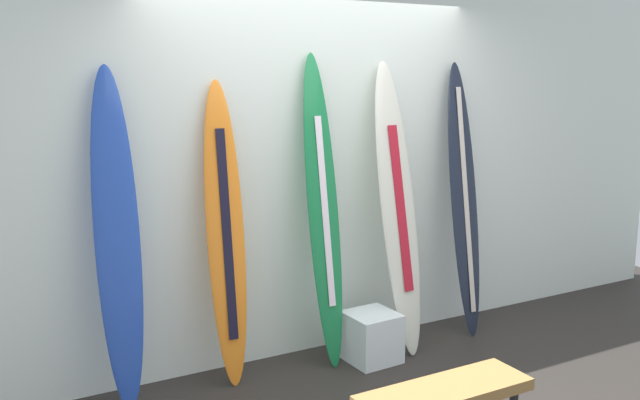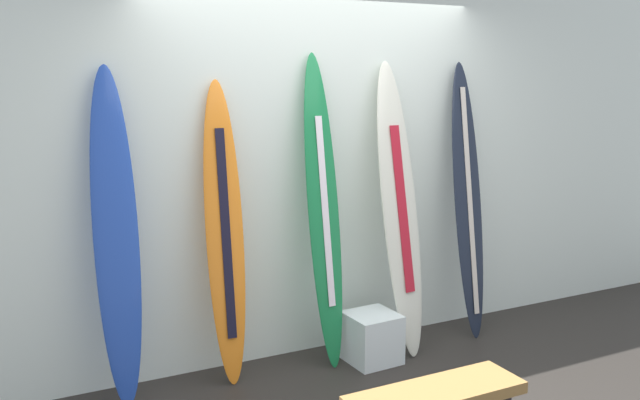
{
  "view_description": "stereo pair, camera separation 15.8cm",
  "coord_description": "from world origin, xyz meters",
  "px_view_note": "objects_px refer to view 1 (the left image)",
  "views": [
    {
      "loc": [
        -2.27,
        -2.99,
        2.0
      ],
      "look_at": [
        -0.1,
        0.95,
        1.16
      ],
      "focal_mm": 38.24,
      "sensor_mm": 36.0,
      "label": 1
    },
    {
      "loc": [
        -2.13,
        -3.06,
        2.0
      ],
      "look_at": [
        -0.1,
        0.95,
        1.16
      ],
      "focal_mm": 38.24,
      "sensor_mm": 36.0,
      "label": 2
    }
  ],
  "objects_px": {
    "surfboard_ivory": "(398,208)",
    "display_block_left": "(372,337)",
    "surfboard_cobalt": "(117,240)",
    "bench": "(444,400)",
    "surfboard_charcoal": "(464,200)",
    "surfboard_emerald": "(323,211)",
    "surfboard_sunset": "(226,237)"
  },
  "relations": [
    {
      "from": "surfboard_sunset",
      "to": "surfboard_charcoal",
      "type": "relative_size",
      "value": 0.94
    },
    {
      "from": "bench",
      "to": "surfboard_ivory",
      "type": "bearing_deg",
      "value": 63.2
    },
    {
      "from": "surfboard_ivory",
      "to": "surfboard_sunset",
      "type": "bearing_deg",
      "value": 176.08
    },
    {
      "from": "surfboard_emerald",
      "to": "surfboard_sunset",
      "type": "bearing_deg",
      "value": 177.39
    },
    {
      "from": "display_block_left",
      "to": "surfboard_ivory",
      "type": "bearing_deg",
      "value": 22.86
    },
    {
      "from": "surfboard_emerald",
      "to": "display_block_left",
      "type": "relative_size",
      "value": 6.07
    },
    {
      "from": "surfboard_cobalt",
      "to": "surfboard_charcoal",
      "type": "bearing_deg",
      "value": -0.91
    },
    {
      "from": "surfboard_emerald",
      "to": "surfboard_ivory",
      "type": "relative_size",
      "value": 1.02
    },
    {
      "from": "surfboard_cobalt",
      "to": "bench",
      "type": "xyz_separation_m",
      "value": [
        1.22,
        -1.54,
        -0.63
      ]
    },
    {
      "from": "surfboard_sunset",
      "to": "bench",
      "type": "height_order",
      "value": "surfboard_sunset"
    },
    {
      "from": "surfboard_sunset",
      "to": "surfboard_ivory",
      "type": "xyz_separation_m",
      "value": [
        1.28,
        -0.09,
        0.08
      ]
    },
    {
      "from": "surfboard_charcoal",
      "to": "surfboard_cobalt",
      "type": "bearing_deg",
      "value": 179.09
    },
    {
      "from": "surfboard_sunset",
      "to": "surfboard_ivory",
      "type": "relative_size",
      "value": 0.94
    },
    {
      "from": "surfboard_sunset",
      "to": "bench",
      "type": "bearing_deg",
      "value": -70.8
    },
    {
      "from": "surfboard_cobalt",
      "to": "bench",
      "type": "relative_size",
      "value": 2.23
    },
    {
      "from": "surfboard_ivory",
      "to": "surfboard_emerald",
      "type": "bearing_deg",
      "value": 174.51
    },
    {
      "from": "surfboard_ivory",
      "to": "bench",
      "type": "xyz_separation_m",
      "value": [
        -0.74,
        -1.46,
        -0.65
      ]
    },
    {
      "from": "surfboard_cobalt",
      "to": "display_block_left",
      "type": "height_order",
      "value": "surfboard_cobalt"
    },
    {
      "from": "surfboard_cobalt",
      "to": "surfboard_sunset",
      "type": "bearing_deg",
      "value": 0.68
    },
    {
      "from": "surfboard_emerald",
      "to": "surfboard_cobalt",
      "type": "bearing_deg",
      "value": 179.02
    },
    {
      "from": "surfboard_cobalt",
      "to": "display_block_left",
      "type": "distance_m",
      "value": 1.89
    },
    {
      "from": "surfboard_charcoal",
      "to": "display_block_left",
      "type": "relative_size",
      "value": 5.92
    },
    {
      "from": "surfboard_sunset",
      "to": "display_block_left",
      "type": "relative_size",
      "value": 5.57
    },
    {
      "from": "surfboard_ivory",
      "to": "display_block_left",
      "type": "height_order",
      "value": "surfboard_ivory"
    },
    {
      "from": "bench",
      "to": "surfboard_sunset",
      "type": "bearing_deg",
      "value": 109.2
    },
    {
      "from": "surfboard_charcoal",
      "to": "surfboard_ivory",
      "type": "bearing_deg",
      "value": -176.6
    },
    {
      "from": "surfboard_cobalt",
      "to": "surfboard_emerald",
      "type": "height_order",
      "value": "surfboard_emerald"
    },
    {
      "from": "surfboard_emerald",
      "to": "surfboard_ivory",
      "type": "bearing_deg",
      "value": -5.49
    },
    {
      "from": "surfboard_charcoal",
      "to": "display_block_left",
      "type": "bearing_deg",
      "value": -170.22
    },
    {
      "from": "surfboard_cobalt",
      "to": "display_block_left",
      "type": "bearing_deg",
      "value": -6.92
    },
    {
      "from": "surfboard_ivory",
      "to": "display_block_left",
      "type": "relative_size",
      "value": 5.94
    },
    {
      "from": "surfboard_sunset",
      "to": "display_block_left",
      "type": "xyz_separation_m",
      "value": [
        0.99,
        -0.21,
        -0.79
      ]
    }
  ]
}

